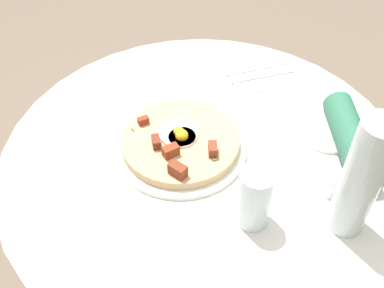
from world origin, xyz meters
TOP-DOWN VIEW (x-y plane):
  - dining_table at (0.00, 0.00)m, footprint 0.92×0.92m
  - pizza_plate at (-0.05, -0.02)m, footprint 0.31×0.31m
  - breakfast_pizza at (-0.05, -0.02)m, footprint 0.27×0.27m
  - bread_plate at (0.21, 0.22)m, footprint 0.15×0.15m
  - napkin at (-0.03, 0.33)m, footprint 0.22×0.22m
  - fork at (-0.01, 0.32)m, footprint 0.12×0.15m
  - knife at (-0.04, 0.34)m, footprint 0.12×0.15m
  - water_glass at (0.18, -0.10)m, footprint 0.07×0.07m
  - water_bottle at (0.34, -0.01)m, footprint 0.07×0.07m
  - salt_shaker at (0.28, 0.04)m, footprint 0.03×0.03m

SIDE VIEW (x-z plane):
  - dining_table at x=0.00m, z-range 0.19..0.93m
  - napkin at x=-0.03m, z-range 0.74..0.74m
  - bread_plate at x=0.21m, z-range 0.74..0.75m
  - pizza_plate at x=-0.05m, z-range 0.74..0.75m
  - fork at x=-0.01m, z-range 0.74..0.75m
  - knife at x=-0.04m, z-range 0.74..0.75m
  - breakfast_pizza at x=-0.05m, z-range 0.74..0.79m
  - salt_shaker at x=0.28m, z-range 0.74..0.79m
  - water_glass at x=0.18m, z-range 0.74..0.87m
  - water_bottle at x=0.34m, z-range 0.74..1.01m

